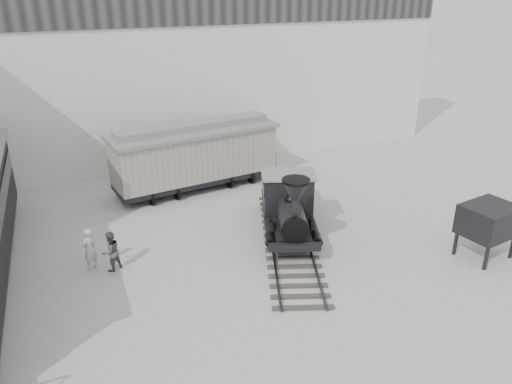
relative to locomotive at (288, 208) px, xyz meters
name	(u,v)px	position (x,y,z in m)	size (l,w,h in m)	color
ground	(286,291)	(-1.94, -3.81, -1.27)	(90.00, 90.00, 0.00)	#9E9E9B
north_wall	(173,70)	(-1.94, 11.17, 4.28)	(34.00, 2.51, 11.00)	silver
locomotive	(288,208)	(0.00, 0.00, 0.00)	(5.41, 9.86, 3.44)	#36312D
boxcar	(195,154)	(-2.13, 6.72, 0.61)	(9.04, 3.86, 3.59)	black
visitor_a	(90,249)	(-8.21, 0.41, -0.41)	(0.63, 0.41, 1.73)	#B3B3B3
visitor_b	(111,251)	(-7.48, 0.06, -0.47)	(0.78, 0.61, 1.61)	#47474B
coal_hopper	(488,224)	(6.44, -4.70, 0.18)	(2.28, 1.98, 2.23)	black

